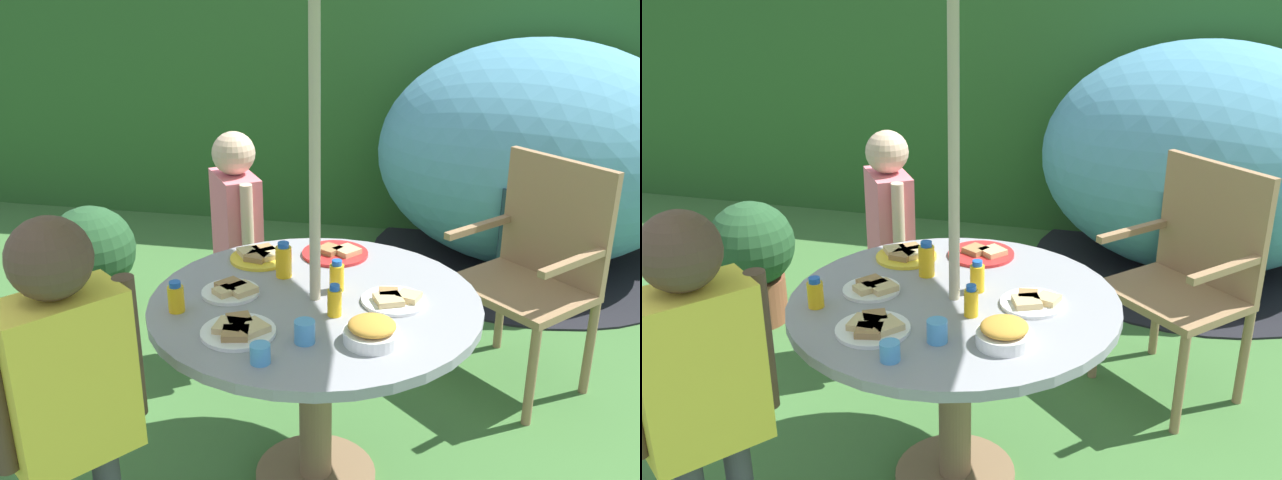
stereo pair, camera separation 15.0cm
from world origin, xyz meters
TOP-DOWN VIEW (x-y plane):
  - ground_plane at (0.00, 0.00)m, footprint 10.00×10.00m
  - hedge_backdrop at (0.00, 3.00)m, footprint 9.00×0.70m
  - garden_table at (0.00, 0.00)m, footprint 1.10×1.10m
  - wooden_chair at (0.80, 0.87)m, footprint 0.68×0.68m
  - dome_tent at (0.90, 2.30)m, footprint 2.06×2.06m
  - potted_plant at (-1.34, 0.93)m, footprint 0.44×0.44m
  - child_in_pink_shirt at (-0.51, 0.76)m, footprint 0.29×0.33m
  - child_in_yellow_shirt at (-0.51, -0.67)m, footprint 0.33×0.36m
  - snack_bowl at (0.22, -0.25)m, footprint 0.17×0.17m
  - plate_front_edge at (-0.28, -0.02)m, footprint 0.20×0.19m
  - plate_center_back at (0.26, 0.02)m, footprint 0.22×0.22m
  - plate_far_left at (0.00, 0.38)m, footprint 0.25×0.25m
  - plate_near_right at (-0.27, 0.29)m, footprint 0.23×0.23m
  - plate_near_left at (-0.18, -0.28)m, footprint 0.23×0.23m
  - juice_bottle_far_right at (0.06, 0.07)m, footprint 0.05×0.05m
  - juice_bottle_center_front at (-0.42, -0.17)m, footprint 0.05×0.05m
  - juice_bottle_mid_left at (0.08, -0.10)m, footprint 0.05×0.05m
  - juice_bottle_mid_right at (-0.14, 0.15)m, footprint 0.06×0.06m
  - cup_near at (-0.07, -0.42)m, footprint 0.06×0.06m
  - cup_far at (0.03, -0.29)m, footprint 0.06×0.06m

SIDE VIEW (x-z plane):
  - ground_plane at x=0.00m, z-range -0.02..0.00m
  - potted_plant at x=-1.34m, z-range 0.04..0.69m
  - wooden_chair at x=0.80m, z-range 0.07..1.07m
  - garden_table at x=0.00m, z-range 0.22..0.96m
  - dome_tent at x=0.90m, z-range -0.01..1.36m
  - child_in_pink_shirt at x=-0.51m, z-range 0.15..1.26m
  - plate_far_left at x=0.00m, z-range 0.73..0.76m
  - plate_center_back at x=0.26m, z-range 0.73..0.76m
  - plate_front_edge at x=-0.28m, z-range 0.73..0.77m
  - plate_near_right at x=-0.27m, z-range 0.73..0.77m
  - plate_near_left at x=-0.18m, z-range 0.73..0.77m
  - cup_near at x=-0.07m, z-range 0.74..0.79m
  - cup_far at x=0.03m, z-range 0.74..0.81m
  - snack_bowl at x=0.22m, z-range 0.73..0.81m
  - child_in_yellow_shirt at x=-0.51m, z-range 0.17..1.39m
  - juice_bottle_center_front at x=-0.42m, z-range 0.73..0.84m
  - juice_bottle_mid_left at x=0.08m, z-range 0.73..0.84m
  - juice_bottle_far_right at x=0.06m, z-range 0.73..0.84m
  - juice_bottle_mid_right at x=-0.14m, z-range 0.73..0.86m
  - hedge_backdrop at x=0.00m, z-range 0.00..1.64m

